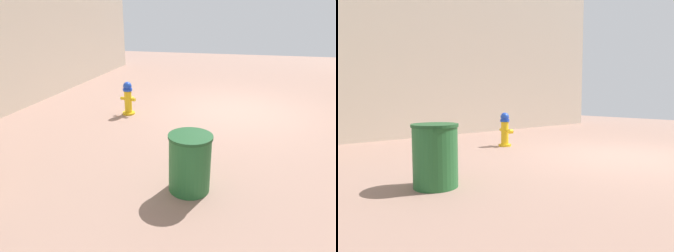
% 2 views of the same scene
% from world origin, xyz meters
% --- Properties ---
extents(ground_plane, '(23.40, 23.40, 0.00)m').
position_xyz_m(ground_plane, '(0.00, 0.00, 0.00)').
color(ground_plane, '#9E7A6B').
extents(fire_hydrant, '(0.41, 0.39, 0.83)m').
position_xyz_m(fire_hydrant, '(2.68, 0.91, 0.42)').
color(fire_hydrant, gold).
rests_on(fire_hydrant, ground_plane).
extents(trash_bin, '(0.63, 0.63, 0.85)m').
position_xyz_m(trash_bin, '(0.59, 3.92, 0.43)').
color(trash_bin, '#266633').
rests_on(trash_bin, ground_plane).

